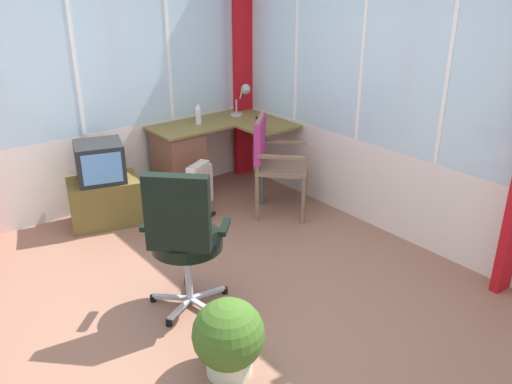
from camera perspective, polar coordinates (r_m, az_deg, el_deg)
ground at (r=3.97m, az=-4.61°, el=-12.56°), size 4.87×5.26×0.06m
north_window_panel at (r=5.26m, az=-18.79°, el=11.69°), size 3.87×0.07×2.69m
east_window_panel at (r=4.69m, az=15.40°, el=10.83°), size 0.07×4.26×2.69m
curtain_corner at (r=6.02m, az=-1.39°, el=13.77°), size 0.23×0.08×2.59m
desk at (r=5.57m, az=-7.62°, el=3.42°), size 1.31×0.98×0.76m
desk_lamp at (r=5.84m, az=-1.22°, el=10.34°), size 0.23×0.20×0.35m
tv_remote at (r=5.70m, az=0.45°, el=7.83°), size 0.08×0.16×0.02m
spray_bottle at (r=5.56m, az=-6.20°, el=8.29°), size 0.06×0.06×0.22m
wooden_armchair at (r=5.12m, az=1.48°, el=4.18°), size 0.68×0.68×0.97m
office_chair at (r=3.61m, az=-7.83°, el=-4.34°), size 0.61×0.60×1.09m
tv_on_stand at (r=5.19m, az=-16.08°, el=0.40°), size 0.74×0.61×0.80m
space_heater at (r=5.12m, az=-5.95°, el=0.13°), size 0.37×0.29×0.57m
potted_plant at (r=3.27m, az=-2.97°, el=-15.27°), size 0.44×0.44×0.50m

